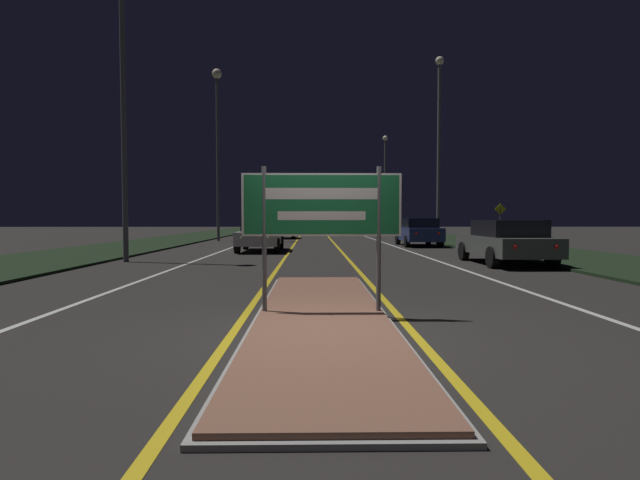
{
  "coord_description": "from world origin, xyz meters",
  "views": [
    {
      "loc": [
        -0.14,
        -6.41,
        1.48
      ],
      "look_at": [
        0.0,
        2.46,
        1.09
      ],
      "focal_mm": 28.0,
      "sensor_mm": 36.0,
      "label": 1
    }
  ],
  "objects_px": {
    "car_receding_1": "(418,232)",
    "car_approaching_0": "(261,234)",
    "streetlight_left_near": "(123,72)",
    "streetlight_right_far": "(385,174)",
    "streetlight_right_near": "(439,135)",
    "streetlight_left_far": "(217,123)",
    "car_approaching_1": "(282,228)",
    "warning_sign": "(500,220)",
    "highway_sign": "(322,210)",
    "car_receding_0": "(505,241)"
  },
  "relations": [
    {
      "from": "streetlight_left_near",
      "to": "streetlight_right_far",
      "type": "xyz_separation_m",
      "value": [
        12.81,
        27.64,
        -0.96
      ]
    },
    {
      "from": "streetlight_right_far",
      "to": "car_receding_1",
      "type": "distance_m",
      "value": 18.68
    },
    {
      "from": "car_approaching_1",
      "to": "warning_sign",
      "type": "distance_m",
      "value": 16.23
    },
    {
      "from": "streetlight_right_far",
      "to": "car_receding_1",
      "type": "height_order",
      "value": "streetlight_right_far"
    },
    {
      "from": "highway_sign",
      "to": "streetlight_right_far",
      "type": "xyz_separation_m",
      "value": [
        6.37,
        37.19,
        3.81
      ]
    },
    {
      "from": "car_receding_1",
      "to": "car_approaching_0",
      "type": "height_order",
      "value": "car_receding_1"
    },
    {
      "from": "highway_sign",
      "to": "car_receding_0",
      "type": "distance_m",
      "value": 10.52
    },
    {
      "from": "streetlight_left_near",
      "to": "streetlight_left_far",
      "type": "distance_m",
      "value": 15.82
    },
    {
      "from": "streetlight_left_far",
      "to": "car_approaching_0",
      "type": "distance_m",
      "value": 12.9
    },
    {
      "from": "streetlight_right_far",
      "to": "car_receding_1",
      "type": "relative_size",
      "value": 2.01
    },
    {
      "from": "streetlight_left_near",
      "to": "car_receding_1",
      "type": "height_order",
      "value": "streetlight_left_near"
    },
    {
      "from": "highway_sign",
      "to": "warning_sign",
      "type": "relative_size",
      "value": 1.08
    },
    {
      "from": "car_approaching_0",
      "to": "streetlight_right_near",
      "type": "bearing_deg",
      "value": 21.61
    },
    {
      "from": "streetlight_left_far",
      "to": "car_receding_1",
      "type": "relative_size",
      "value": 2.54
    },
    {
      "from": "streetlight_left_far",
      "to": "car_receding_1",
      "type": "bearing_deg",
      "value": -27.71
    },
    {
      "from": "streetlight_right_near",
      "to": "car_receding_1",
      "type": "relative_size",
      "value": 2.24
    },
    {
      "from": "car_receding_0",
      "to": "car_approaching_0",
      "type": "bearing_deg",
      "value": 142.44
    },
    {
      "from": "car_approaching_0",
      "to": "car_receding_1",
      "type": "bearing_deg",
      "value": 26.6
    },
    {
      "from": "streetlight_left_far",
      "to": "streetlight_right_near",
      "type": "xyz_separation_m",
      "value": [
        12.74,
        -6.68,
        -1.83
      ]
    },
    {
      "from": "car_receding_1",
      "to": "warning_sign",
      "type": "bearing_deg",
      "value": -5.84
    },
    {
      "from": "streetlight_left_far",
      "to": "streetlight_right_far",
      "type": "distance_m",
      "value": 17.5
    },
    {
      "from": "car_receding_0",
      "to": "car_approaching_1",
      "type": "xyz_separation_m",
      "value": [
        -8.42,
        20.95,
        0.03
      ]
    },
    {
      "from": "streetlight_right_near",
      "to": "car_approaching_0",
      "type": "bearing_deg",
      "value": -158.39
    },
    {
      "from": "car_approaching_1",
      "to": "car_receding_1",
      "type": "bearing_deg",
      "value": -52.81
    },
    {
      "from": "streetlight_right_far",
      "to": "car_approaching_0",
      "type": "xyz_separation_m",
      "value": [
        -8.84,
        -22.08,
        -4.65
      ]
    },
    {
      "from": "car_receding_1",
      "to": "warning_sign",
      "type": "distance_m",
      "value": 4.28
    },
    {
      "from": "streetlight_right_far",
      "to": "car_approaching_1",
      "type": "bearing_deg",
      "value": -138.54
    },
    {
      "from": "streetlight_left_far",
      "to": "car_receding_0",
      "type": "bearing_deg",
      "value": -53.63
    },
    {
      "from": "car_receding_0",
      "to": "streetlight_left_near",
      "type": "bearing_deg",
      "value": 175.38
    },
    {
      "from": "streetlight_left_near",
      "to": "streetlight_right_near",
      "type": "relative_size",
      "value": 0.97
    },
    {
      "from": "warning_sign",
      "to": "highway_sign",
      "type": "bearing_deg",
      "value": -117.54
    },
    {
      "from": "warning_sign",
      "to": "streetlight_right_far",
      "type": "bearing_deg",
      "value": 100.33
    },
    {
      "from": "car_receding_1",
      "to": "car_receding_0",
      "type": "bearing_deg",
      "value": -87.06
    },
    {
      "from": "car_receding_0",
      "to": "car_receding_1",
      "type": "bearing_deg",
      "value": 92.94
    },
    {
      "from": "highway_sign",
      "to": "warning_sign",
      "type": "xyz_separation_m",
      "value": [
        9.74,
        18.68,
        -0.2
      ]
    },
    {
      "from": "car_receding_0",
      "to": "car_approaching_0",
      "type": "height_order",
      "value": "car_approaching_0"
    },
    {
      "from": "highway_sign",
      "to": "streetlight_left_far",
      "type": "xyz_separation_m",
      "value": [
        -6.28,
        25.32,
        6.05
      ]
    },
    {
      "from": "streetlight_right_far",
      "to": "streetlight_left_near",
      "type": "bearing_deg",
      "value": -114.87
    },
    {
      "from": "highway_sign",
      "to": "car_receding_0",
      "type": "xyz_separation_m",
      "value": [
        6.07,
        8.54,
        -0.85
      ]
    },
    {
      "from": "streetlight_right_near",
      "to": "car_approaching_0",
      "type": "height_order",
      "value": "streetlight_right_near"
    },
    {
      "from": "highway_sign",
      "to": "car_receding_0",
      "type": "bearing_deg",
      "value": 54.59
    },
    {
      "from": "streetlight_left_near",
      "to": "car_receding_0",
      "type": "relative_size",
      "value": 2.08
    },
    {
      "from": "streetlight_left_near",
      "to": "car_approaching_0",
      "type": "xyz_separation_m",
      "value": [
        3.98,
        5.56,
        -5.61
      ]
    },
    {
      "from": "streetlight_left_near",
      "to": "streetlight_right_far",
      "type": "bearing_deg",
      "value": 65.13
    },
    {
      "from": "streetlight_right_far",
      "to": "car_receding_0",
      "type": "xyz_separation_m",
      "value": [
        -0.3,
        -28.65,
        -4.66
      ]
    },
    {
      "from": "streetlight_left_near",
      "to": "car_receding_0",
      "type": "bearing_deg",
      "value": -4.62
    },
    {
      "from": "streetlight_left_near",
      "to": "car_approaching_1",
      "type": "height_order",
      "value": "streetlight_left_near"
    },
    {
      "from": "car_approaching_1",
      "to": "warning_sign",
      "type": "bearing_deg",
      "value": -41.8
    },
    {
      "from": "car_approaching_0",
      "to": "car_approaching_1",
      "type": "bearing_deg",
      "value": 89.51
    },
    {
      "from": "car_receding_1",
      "to": "car_approaching_1",
      "type": "xyz_separation_m",
      "value": [
        -7.88,
        10.38,
        0.01
      ]
    }
  ]
}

